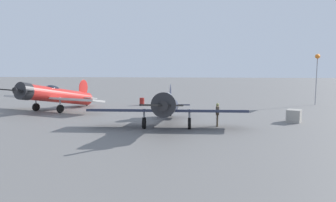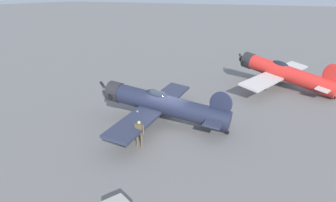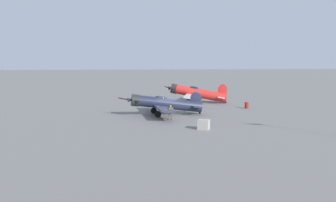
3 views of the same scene
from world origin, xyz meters
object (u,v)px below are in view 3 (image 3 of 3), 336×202
airplane_foreground (164,104)px  ground_crew_mechanic (170,111)px  equipment_crate (204,125)px  fuel_drum (247,105)px  airplane_mid_apron (197,93)px

airplane_foreground → ground_crew_mechanic: 3.67m
ground_crew_mechanic → equipment_crate: bearing=24.1°
airplane_foreground → fuel_drum: bearing=-163.1°
airplane_foreground → ground_crew_mechanic: size_ratio=6.62×
airplane_foreground → airplane_mid_apron: bearing=-122.4°
airplane_mid_apron → ground_crew_mechanic: bearing=84.7°
airplane_foreground → fuel_drum: (12.38, 5.16, -1.04)m
airplane_foreground → equipment_crate: size_ratio=7.96×
airplane_mid_apron → ground_crew_mechanic: (-5.95, -16.38, -0.54)m
airplane_mid_apron → fuel_drum: (5.99, -7.60, -1.12)m
ground_crew_mechanic → airplane_foreground: bearing=-173.5°
airplane_mid_apron → fuel_drum: bearing=142.9°
airplane_mid_apron → equipment_crate: 22.68m
airplane_foreground → ground_crew_mechanic: airplane_foreground is taller
fuel_drum → equipment_crate: bearing=-121.8°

